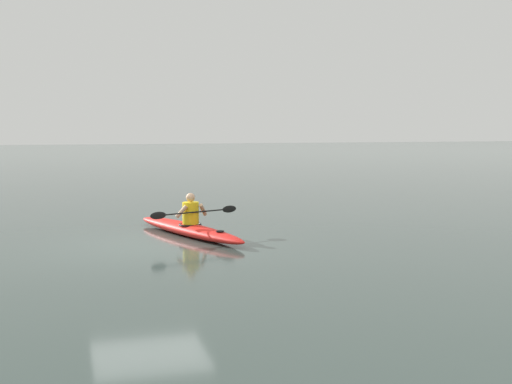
# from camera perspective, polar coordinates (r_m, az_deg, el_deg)

# --- Properties ---
(ground_plane) EXTENTS (160.00, 160.00, 0.00)m
(ground_plane) POSITION_cam_1_polar(r_m,az_deg,el_deg) (14.52, -9.34, -4.57)
(ground_plane) COLOR #384742
(kayak) EXTENTS (2.14, 4.48, 0.29)m
(kayak) POSITION_cam_1_polar(r_m,az_deg,el_deg) (15.63, -5.89, -3.24)
(kayak) COLOR red
(kayak) RESTS_ON ground
(kayaker) EXTENTS (2.19, 0.84, 0.73)m
(kayaker) POSITION_cam_1_polar(r_m,az_deg,el_deg) (15.46, -5.66, -1.68)
(kayaker) COLOR yellow
(kayaker) RESTS_ON kayak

